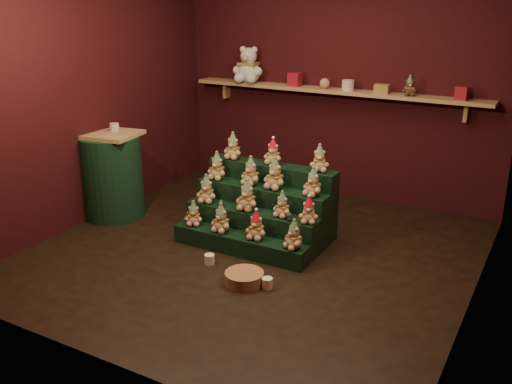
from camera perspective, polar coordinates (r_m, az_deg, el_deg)
The scene contains 41 objects.
ground at distance 5.55m, azimuth -0.24°, elevation -6.04°, with size 4.00×4.00×0.00m, color black.
back_wall at distance 6.95m, azimuth 8.24°, elevation 11.02°, with size 4.00×0.10×2.80m, color black.
front_wall at distance 3.53m, azimuth -16.88°, elevation 2.40°, with size 4.00×0.10×2.80m, color black.
left_wall at distance 6.36m, azimuth -16.79°, elevation 9.66°, with size 0.10×4.00×2.80m, color black.
right_wall at distance 4.50m, azimuth 23.23°, elevation 5.20°, with size 0.10×4.00×2.80m, color black.
back_shelf at distance 6.80m, azimuth 7.65°, elevation 9.97°, with size 3.60×0.26×0.24m.
riser_tier_front at distance 5.51m, azimuth -1.64°, elevation -5.20°, with size 1.40×0.22×0.18m, color black.
riser_tier_midfront at distance 5.65m, azimuth -0.51°, elevation -3.57°, with size 1.40×0.22×0.36m, color black.
riser_tier_midback at distance 5.80m, azimuth 0.57°, elevation -2.01°, with size 1.40×0.22×0.54m, color black.
riser_tier_back at distance 5.95m, azimuth 1.59°, elevation -0.53°, with size 1.40×0.22×0.72m, color black.
teddy_0 at distance 5.70m, azimuth -6.25°, elevation -2.14°, with size 0.18×0.16×0.25m, color tan, non-canonical shape.
teddy_1 at distance 5.51m, azimuth -3.51°, elevation -2.61°, with size 0.20×0.18×0.29m, color tan, non-canonical shape.
teddy_2 at distance 5.34m, azimuth 0.03°, elevation -3.31°, with size 0.20×0.18×0.28m, color tan, non-canonical shape.
teddy_3 at distance 5.16m, azimuth 3.82°, elevation -4.26°, with size 0.20×0.18×0.27m, color tan, non-canonical shape.
teddy_4 at distance 5.78m, azimuth -4.98°, elevation 0.30°, with size 0.20×0.18×0.28m, color tan, non-canonical shape.
teddy_5 at distance 5.55m, azimuth -0.90°, elevation -0.32°, with size 0.22×0.20×0.31m, color tan, non-canonical shape.
teddy_6 at distance 5.40m, azimuth 2.65°, elevation -1.24°, with size 0.18×0.16×0.25m, color tan, non-canonical shape.
teddy_7 at distance 5.27m, azimuth 5.29°, elevation -1.80°, with size 0.18×0.16×0.25m, color tan, non-canonical shape.
teddy_8 at distance 5.91m, azimuth -3.92°, elevation 2.61°, with size 0.20×0.18×0.29m, color tan, non-canonical shape.
teddy_9 at distance 5.72m, azimuth -0.52°, elevation 2.10°, with size 0.21×0.19×0.29m, color tan, non-canonical shape.
teddy_10 at distance 5.60m, azimuth 1.90°, elevation 1.84°, with size 0.22×0.20×0.31m, color tan, non-canonical shape.
teddy_11 at distance 5.44m, azimuth 5.74°, elevation 1.01°, with size 0.20×0.18×0.28m, color tan, non-canonical shape.
teddy_12 at distance 6.00m, azimuth -2.32°, elevation 4.62°, with size 0.20×0.18×0.28m, color tan, non-canonical shape.
teddy_13 at distance 5.81m, azimuth 1.72°, elevation 4.07°, with size 0.19×0.17×0.26m, color tan, non-canonical shape.
teddy_14 at distance 5.59m, azimuth 6.37°, elevation 3.37°, with size 0.19×0.17×0.27m, color tan, non-canonical shape.
snow_globe_a at distance 5.67m, azimuth -3.50°, elevation -1.14°, with size 0.06×0.06×0.08m.
snow_globe_b at distance 5.52m, azimuth -0.79°, elevation -1.61°, with size 0.07×0.07×0.09m.
snow_globe_c at distance 5.33m, azimuth 3.36°, elevation -2.50°, with size 0.06×0.06×0.08m.
side_table at distance 6.49m, azimuth -14.20°, elevation 1.64°, with size 0.69×0.67×0.96m.
table_ornament at distance 6.43m, azimuth -13.97°, elevation 6.33°, with size 0.10×0.10×0.08m, color beige.
mini_christmas_tree at distance 5.84m, azimuth -6.81°, elevation -3.28°, with size 0.18×0.18×0.30m.
mug_left at distance 5.32m, azimuth -4.67°, elevation -6.73°, with size 0.09×0.09×0.09m, color beige.
mug_right at distance 4.90m, azimuth 1.13°, elevation -9.10°, with size 0.09×0.09×0.09m, color beige.
wicker_basket at distance 4.97m, azimuth -1.18°, elevation -8.59°, with size 0.34×0.34×0.11m, color #A06D40.
white_bear at distance 7.21m, azimuth -0.74°, elevation 13.07°, with size 0.39×0.35×0.55m, color silver, non-canonical shape.
brown_bear at distance 6.48m, azimuth 15.10°, elevation 10.21°, with size 0.15×0.14×0.21m, color #452B17, non-canonical shape.
gift_tin_red_a at distance 6.95m, azimuth 3.91°, elevation 11.17°, with size 0.14×0.14×0.16m, color #B21B2D.
gift_tin_cream at distance 6.70m, azimuth 9.19°, elevation 10.49°, with size 0.14×0.14×0.12m, color beige.
gift_tin_red_b at distance 6.38m, azimuth 19.85°, elevation 9.28°, with size 0.12×0.12×0.14m, color #B21B2D.
shelf_plush_ball at distance 6.80m, azimuth 6.89°, elevation 10.73°, with size 0.12×0.12×0.12m, color tan.
scarf_gift_box at distance 6.57m, azimuth 12.48°, elevation 10.04°, with size 0.16×0.10×0.10m, color #CB6C1C.
Camera 1 is at (2.47, -4.37, 2.37)m, focal length 40.00 mm.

